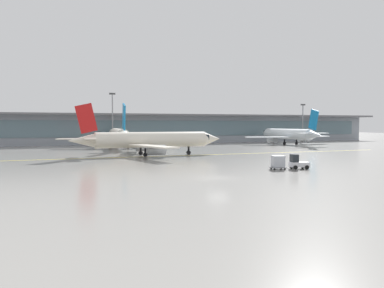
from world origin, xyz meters
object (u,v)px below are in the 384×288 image
taxiing_regional_jet (150,140)px  baggage_tug (298,163)px  cargo_dolly_lead (278,162)px  apron_light_mast_2 (303,121)px  gate_airplane_1 (119,135)px  gate_airplane_2 (288,134)px  apron_light_mast_1 (112,117)px

taxiing_regional_jet → baggage_tug: taxiing_regional_jet is taller
cargo_dolly_lead → baggage_tug: bearing=-0.0°
taxiing_regional_jet → apron_light_mast_2: apron_light_mast_2 is taller
gate_airplane_1 → baggage_tug: size_ratio=11.99×
gate_airplane_1 → apron_light_mast_2: size_ratio=2.53×
gate_airplane_1 → baggage_tug: gate_airplane_1 is taller
baggage_tug → cargo_dolly_lead: baggage_tug is taller
taxiing_regional_jet → cargo_dolly_lead: 31.25m
cargo_dolly_lead → apron_light_mast_2: 87.27m
taxiing_regional_jet → apron_light_mast_2: bearing=30.9°
gate_airplane_2 → cargo_dolly_lead: 67.69m
gate_airplane_2 → cargo_dolly_lead: gate_airplane_2 is taller
baggage_tug → cargo_dolly_lead: (-2.86, 0.61, 0.16)m
gate_airplane_1 → taxiing_regional_jet: size_ratio=1.09×
gate_airplane_1 → apron_light_mast_2: 68.46m
apron_light_mast_2 → apron_light_mast_1: bearing=179.0°
apron_light_mast_2 → baggage_tug: bearing=-126.7°
cargo_dolly_lead → gate_airplane_1: bearing=115.1°
gate_airplane_1 → apron_light_mast_1: (0.47, 13.32, 5.11)m
gate_airplane_2 → apron_light_mast_1: size_ratio=2.05×
gate_airplane_2 → taxiing_regional_jet: bearing=118.3°
gate_airplane_1 → apron_light_mast_1: 14.28m
apron_light_mast_2 → gate_airplane_2: bearing=-139.1°
cargo_dolly_lead → apron_light_mast_1: size_ratio=0.15×
taxiing_regional_jet → baggage_tug: bearing=-64.4°
apron_light_mast_1 → taxiing_regional_jet: bearing=-88.1°
cargo_dolly_lead → apron_light_mast_1: bearing=112.3°
gate_airplane_1 → taxiing_regional_jet: (1.80, -26.84, -0.25)m
gate_airplane_2 → apron_light_mast_2: apron_light_mast_2 is taller
gate_airplane_1 → gate_airplane_2: (52.26, -0.77, -0.20)m
cargo_dolly_lead → apron_light_mast_2: size_ratio=0.18×
baggage_tug → apron_light_mast_1: 71.94m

